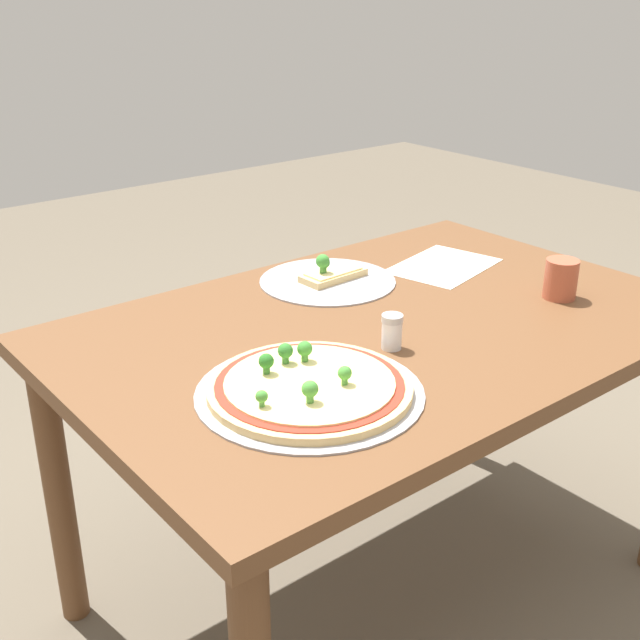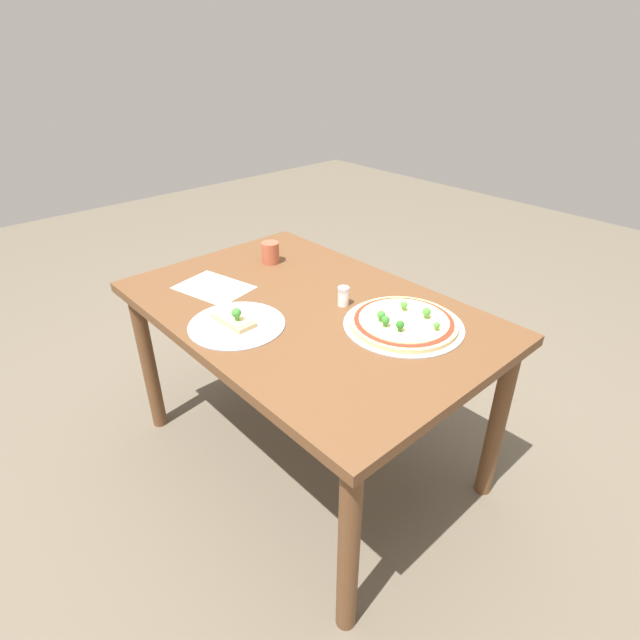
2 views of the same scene
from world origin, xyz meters
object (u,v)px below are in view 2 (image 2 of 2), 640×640
(pizza_tray_whole, at_px, (403,322))
(drinking_cup, at_px, (271,253))
(pizza_tray_slice, at_px, (236,322))
(dining_table, at_px, (307,327))
(condiment_shaker, at_px, (343,296))

(pizza_tray_whole, height_order, drinking_cup, drinking_cup)
(pizza_tray_whole, relative_size, drinking_cup, 4.48)
(pizza_tray_slice, xyz_separation_m, drinking_cup, (-0.33, 0.40, 0.03))
(dining_table, distance_m, drinking_cup, 0.44)
(drinking_cup, bearing_deg, pizza_tray_whole, 0.26)
(drinking_cup, bearing_deg, condiment_shaker, -5.01)
(pizza_tray_slice, bearing_deg, dining_table, 76.37)
(dining_table, distance_m, condiment_shaker, 0.18)
(pizza_tray_whole, distance_m, drinking_cup, 0.71)
(pizza_tray_slice, height_order, condiment_shaker, same)
(pizza_tray_whole, xyz_separation_m, pizza_tray_slice, (-0.37, -0.40, -0.00))
(pizza_tray_whole, xyz_separation_m, condiment_shaker, (-0.23, -0.04, 0.02))
(dining_table, xyz_separation_m, condiment_shaker, (0.08, 0.10, 0.12))
(pizza_tray_whole, relative_size, pizza_tray_slice, 1.24)
(dining_table, distance_m, pizza_tray_whole, 0.36)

